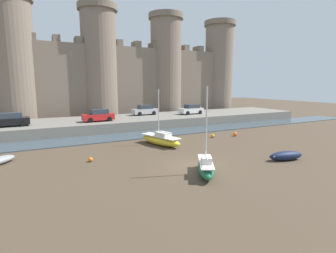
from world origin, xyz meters
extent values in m
plane|color=#4C3D2D|center=(0.00, 0.00, 0.00)|extent=(160.00, 160.00, 0.00)
cube|color=#3D4C56|center=(0.00, 13.66, 0.05)|extent=(80.00, 4.50, 0.10)
cube|color=slate|center=(0.00, 20.91, 0.70)|extent=(63.70, 10.00, 1.39)
cube|color=#7A6B5B|center=(0.00, 30.25, 6.46)|extent=(51.70, 2.80, 12.92)
cylinder|color=#7A6B5B|center=(-12.92, 30.25, 9.28)|extent=(5.94, 5.94, 18.57)
cylinder|color=#7A6B5B|center=(0.00, 30.25, 9.28)|extent=(5.94, 5.94, 18.57)
cylinder|color=#706254|center=(0.00, 30.25, 19.07)|extent=(6.65, 6.65, 1.00)
cylinder|color=#7A6B5B|center=(12.92, 30.25, 9.28)|extent=(5.94, 5.94, 18.57)
cylinder|color=#706254|center=(12.92, 30.25, 19.07)|extent=(6.65, 6.65, 1.00)
cylinder|color=#7A6B5B|center=(25.85, 30.25, 9.28)|extent=(5.94, 5.94, 18.57)
cylinder|color=#706254|center=(25.85, 30.25, 19.07)|extent=(6.65, 6.65, 1.00)
cube|color=#746557|center=(-10.19, 30.25, 13.47)|extent=(1.10, 2.52, 1.10)
cube|color=#746557|center=(-6.79, 30.25, 13.47)|extent=(1.10, 2.52, 1.10)
cube|color=#746557|center=(-3.40, 30.25, 13.47)|extent=(1.10, 2.52, 1.10)
cube|color=#746557|center=(3.40, 30.25, 13.47)|extent=(1.10, 2.52, 1.10)
cube|color=#746557|center=(6.79, 30.25, 13.47)|extent=(1.10, 2.52, 1.10)
cube|color=#746557|center=(10.19, 30.25, 13.47)|extent=(1.10, 2.52, 1.10)
cube|color=#746557|center=(16.99, 30.25, 13.47)|extent=(1.10, 2.52, 1.10)
cube|color=#746557|center=(20.38, 30.25, 13.47)|extent=(1.10, 2.52, 1.10)
ellipsoid|color=yellow|center=(0.84, 7.79, 0.49)|extent=(3.08, 5.73, 0.99)
cube|color=silver|center=(0.84, 7.79, 0.95)|extent=(2.66, 5.03, 0.08)
cube|color=silver|center=(0.96, 7.39, 1.21)|extent=(1.41, 1.77, 0.44)
cylinder|color=silver|center=(0.76, 8.05, 3.41)|extent=(0.10, 0.10, 4.85)
cylinder|color=silver|center=(1.00, 7.26, 1.44)|extent=(0.79, 2.40, 0.08)
cube|color=beige|center=(-13.50, 7.76, 0.41)|extent=(0.80, 0.82, 0.06)
ellipsoid|color=#1E6B47|center=(-0.30, -1.97, 0.49)|extent=(3.05, 4.13, 0.98)
cube|color=silver|center=(-0.30, -1.97, 0.94)|extent=(2.65, 3.62, 0.08)
cube|color=silver|center=(-0.46, -2.24, 1.20)|extent=(1.19, 1.36, 0.44)
cylinder|color=silver|center=(-0.20, -1.79, 3.60)|extent=(0.10, 0.10, 5.24)
cylinder|color=silver|center=(-0.52, -2.33, 1.43)|extent=(1.03, 1.66, 0.08)
ellipsoid|color=#141E3D|center=(7.78, -2.16, 0.39)|extent=(3.24, 1.61, 0.79)
ellipsoid|color=navy|center=(7.78, -2.16, 0.45)|extent=(2.65, 1.29, 0.43)
cube|color=beige|center=(8.01, -2.21, 0.49)|extent=(0.37, 0.85, 0.06)
cube|color=beige|center=(6.60, -1.90, 0.47)|extent=(0.39, 0.58, 0.08)
sphere|color=orange|center=(8.10, 8.38, 0.22)|extent=(0.44, 0.44, 0.44)
sphere|color=orange|center=(-6.94, 4.97, 0.19)|extent=(0.39, 0.39, 0.39)
sphere|color=orange|center=(11.13, 7.84, 0.25)|extent=(0.50, 0.50, 0.50)
cube|color=silver|center=(12.70, 20.54, 1.99)|extent=(4.19, 1.93, 0.80)
cube|color=#2D3842|center=(12.85, 20.55, 2.69)|extent=(2.34, 1.62, 0.64)
cylinder|color=black|center=(11.48, 19.62, 1.71)|extent=(0.65, 0.22, 0.64)
cylinder|color=black|center=(11.39, 21.31, 1.71)|extent=(0.65, 0.22, 0.64)
cylinder|color=black|center=(14.02, 19.76, 1.71)|extent=(0.65, 0.22, 0.64)
cylinder|color=black|center=(13.92, 21.46, 1.71)|extent=(0.65, 0.22, 0.64)
cube|color=#B2B5B7|center=(5.30, 22.97, 1.99)|extent=(4.19, 1.93, 0.80)
cube|color=#2D3842|center=(5.45, 22.98, 2.69)|extent=(2.34, 1.62, 0.64)
cylinder|color=black|center=(4.08, 22.05, 1.71)|extent=(0.65, 0.22, 0.64)
cylinder|color=black|center=(3.98, 23.75, 1.71)|extent=(0.65, 0.22, 0.64)
cylinder|color=black|center=(6.61, 22.19, 1.71)|extent=(0.65, 0.22, 0.64)
cylinder|color=black|center=(6.52, 23.89, 1.71)|extent=(0.65, 0.22, 0.64)
cube|color=red|center=(-3.11, 18.92, 1.99)|extent=(4.19, 1.93, 0.80)
cube|color=#2D3842|center=(-2.96, 18.93, 2.69)|extent=(2.34, 1.62, 0.64)
cylinder|color=black|center=(-4.33, 18.00, 1.71)|extent=(0.65, 0.22, 0.64)
cylinder|color=black|center=(-4.43, 19.69, 1.71)|extent=(0.65, 0.22, 0.64)
cylinder|color=black|center=(-1.80, 18.14, 1.71)|extent=(0.65, 0.22, 0.64)
cylinder|color=black|center=(-1.89, 19.84, 1.71)|extent=(0.65, 0.22, 0.64)
cube|color=black|center=(-13.38, 19.26, 1.99)|extent=(4.19, 1.93, 0.80)
cube|color=#2D3842|center=(-13.23, 19.27, 2.69)|extent=(2.34, 1.62, 0.64)
cylinder|color=black|center=(-12.06, 18.48, 1.71)|extent=(0.65, 0.22, 0.64)
cylinder|color=black|center=(-12.16, 20.18, 1.71)|extent=(0.65, 0.22, 0.64)
camera|label=1|loc=(-10.87, -16.57, 6.35)|focal=28.00mm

